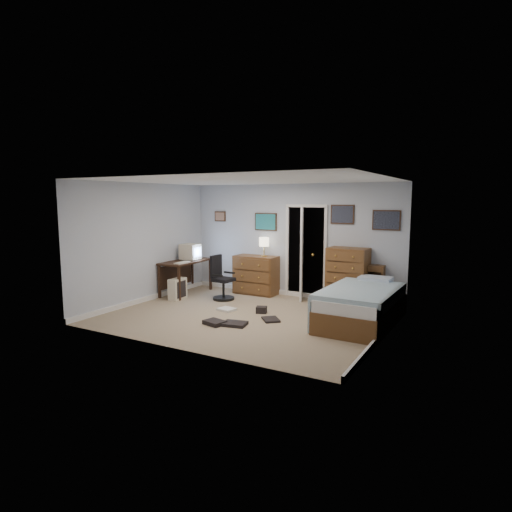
{
  "coord_description": "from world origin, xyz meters",
  "views": [
    {
      "loc": [
        3.92,
        -6.67,
        2.16
      ],
      "look_at": [
        0.03,
        0.3,
        1.1
      ],
      "focal_mm": 30.0,
      "sensor_mm": 36.0,
      "label": 1
    }
  ],
  "objects": [
    {
      "name": "floor",
      "position": [
        0.0,
        0.0,
        -0.01
      ],
      "size": [
        5.0,
        4.0,
        0.02
      ],
      "primitive_type": "cube",
      "color": "tan",
      "rests_on": "ground"
    },
    {
      "name": "computer_desk",
      "position": [
        -2.29,
        0.99,
        0.59
      ],
      "size": [
        0.68,
        1.36,
        0.77
      ],
      "rotation": [
        0.0,
        0.0,
        0.05
      ],
      "color": "black",
      "rests_on": "floor"
    },
    {
      "name": "crt_monitor",
      "position": [
        -2.18,
        1.14,
        0.96
      ],
      "size": [
        0.42,
        0.39,
        0.37
      ],
      "rotation": [
        0.0,
        0.0,
        0.05
      ],
      "color": "beige",
      "rests_on": "computer_desk"
    },
    {
      "name": "keyboard",
      "position": [
        -2.02,
        0.64,
        0.78
      ],
      "size": [
        0.17,
        0.42,
        0.02
      ],
      "primitive_type": "cube",
      "rotation": [
        0.0,
        0.0,
        0.05
      ],
      "color": "beige",
      "rests_on": "computer_desk"
    },
    {
      "name": "pc_tower",
      "position": [
        -2.0,
        0.44,
        0.23
      ],
      "size": [
        0.23,
        0.44,
        0.46
      ],
      "rotation": [
        0.0,
        0.0,
        0.05
      ],
      "color": "beige",
      "rests_on": "floor"
    },
    {
      "name": "office_chair",
      "position": [
        -1.17,
        0.92,
        0.37
      ],
      "size": [
        0.49,
        0.49,
        0.96
      ],
      "rotation": [
        0.0,
        0.0,
        -0.06
      ],
      "color": "black",
      "rests_on": "floor"
    },
    {
      "name": "media_stack",
      "position": [
        -2.32,
        2.14,
        0.36
      ],
      "size": [
        0.15,
        0.15,
        0.73
      ],
      "primitive_type": "cube",
      "rotation": [
        0.0,
        0.0,
        -0.04
      ],
      "color": "maroon",
      "rests_on": "floor"
    },
    {
      "name": "low_dresser",
      "position": [
        -0.78,
        1.77,
        0.44
      ],
      "size": [
        0.99,
        0.5,
        0.88
      ],
      "primitive_type": "cube",
      "rotation": [
        0.0,
        0.0,
        -0.0
      ],
      "color": "brown",
      "rests_on": "floor"
    },
    {
      "name": "table_lamp",
      "position": [
        -0.58,
        1.78,
        1.2
      ],
      "size": [
        0.22,
        0.22,
        0.43
      ],
      "rotation": [
        0.0,
        0.0,
        -0.0
      ],
      "color": "gold",
      "rests_on": "low_dresser"
    },
    {
      "name": "doorway",
      "position": [
        0.35,
        2.27,
        1.0
      ],
      "size": [
        0.96,
        1.12,
        2.05
      ],
      "color": "black",
      "rests_on": "floor"
    },
    {
      "name": "tall_dresser",
      "position": [
        1.37,
        1.75,
        0.59
      ],
      "size": [
        0.83,
        0.51,
        1.18
      ],
      "primitive_type": "cube",
      "rotation": [
        0.0,
        0.0,
        -0.05
      ],
      "color": "brown",
      "rests_on": "floor"
    },
    {
      "name": "headboard_bookcase",
      "position": [
        1.6,
        1.86,
        0.45
      ],
      "size": [
        0.95,
        0.27,
        0.85
      ],
      "rotation": [
        0.0,
        0.0,
        0.03
      ],
      "color": "brown",
      "rests_on": "floor"
    },
    {
      "name": "bed",
      "position": [
        1.98,
        0.59,
        0.33
      ],
      "size": [
        1.2,
        2.17,
        0.7
      ],
      "rotation": [
        0.0,
        0.0,
        -0.02
      ],
      "color": "brown",
      "rests_on": "floor"
    },
    {
      "name": "wall_posters",
      "position": [
        0.57,
        1.98,
        1.75
      ],
      "size": [
        4.38,
        0.04,
        0.6
      ],
      "color": "#331E11",
      "rests_on": "floor"
    },
    {
      "name": "floor_clutter",
      "position": [
        -0.02,
        -0.29,
        0.03
      ],
      "size": [
        1.47,
        1.35,
        0.13
      ],
      "rotation": [
        0.0,
        0.0,
        0.11
      ],
      "color": "black",
      "rests_on": "floor"
    }
  ]
}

